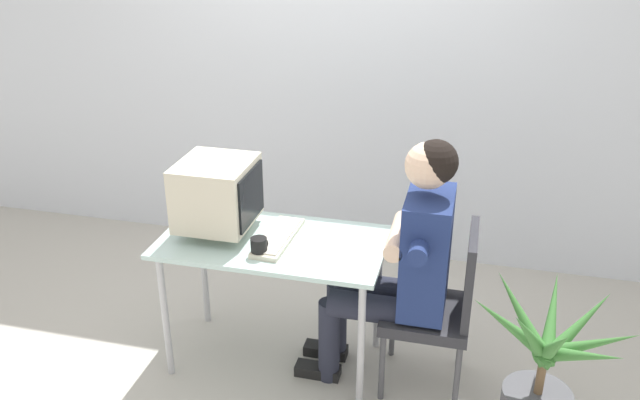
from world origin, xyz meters
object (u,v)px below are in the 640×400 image
crt_monitor (217,193)px  person_seated (404,257)px  desk (273,253)px  desk_mug (259,247)px  office_chair (441,303)px  potted_plant (542,379)px  keyboard (278,237)px

crt_monitor → person_seated: 0.99m
desk → desk_mug: (-0.01, -0.17, 0.12)m
office_chair → potted_plant: 0.58m
keyboard → person_seated: size_ratio=0.34×
person_seated → desk_mug: person_seated is taller
desk → person_seated: size_ratio=0.85×
desk → potted_plant: bearing=-11.4°
person_seated → potted_plant: (0.68, -0.28, -0.39)m
desk → person_seated: 0.67m
office_chair → potted_plant: (0.48, -0.28, -0.15)m
person_seated → desk_mug: (-0.68, -0.18, 0.06)m
crt_monitor → office_chair: bearing=-0.6°
keyboard → office_chair: 0.88m
keyboard → potted_plant: bearing=-11.9°
person_seated → crt_monitor: bearing=179.3°
potted_plant → desk_mug: bearing=175.6°
crt_monitor → potted_plant: crt_monitor is taller
person_seated → potted_plant: bearing=-22.5°
crt_monitor → office_chair: size_ratio=0.44×
desk → office_chair: bearing=0.6°
person_seated → desk_mug: 0.71m
crt_monitor → office_chair: (1.16, -0.01, -0.46)m
keyboard → desk_mug: (-0.04, -0.17, 0.03)m
keyboard → potted_plant: size_ratio=0.55×
keyboard → person_seated: (0.64, 0.00, -0.03)m
keyboard → person_seated: 0.64m
potted_plant → desk_mug: size_ratio=8.74×
desk → crt_monitor: bearing=176.0°
crt_monitor → desk_mug: (0.28, -0.19, -0.17)m
crt_monitor → person_seated: bearing=-0.7°
keyboard → potted_plant: potted_plant is taller
office_chair → person_seated: bearing=-180.0°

